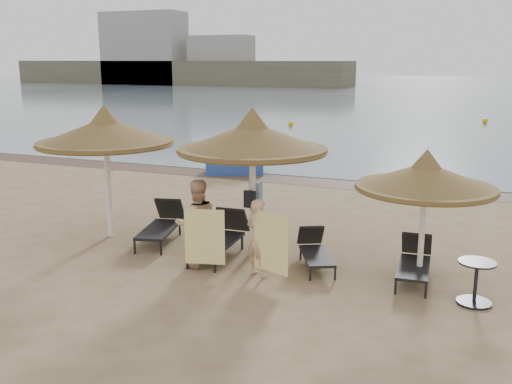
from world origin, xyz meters
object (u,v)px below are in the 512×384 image
side_table (476,284)px  person_left (197,217)px  palapa_left (105,132)px  person_right (259,232)px  lounger_near_left (222,236)px  lounger_far_right (414,261)px  lounger_near_right (315,250)px  pedal_boat (234,163)px  palapa_center (252,138)px  lounger_far_left (162,224)px  palapa_right (426,177)px

side_table → person_left: (-5.38, -0.16, 0.70)m
palapa_left → side_table: 8.64m
palapa_left → person_right: 4.73m
lounger_near_left → lounger_far_right: lounger_near_left is taller
lounger_near_right → pedal_boat: size_ratio=0.69×
person_right → person_left: bearing=17.4°
lounger_near_left → pedal_boat: size_ratio=0.85×
lounger_near_right → person_right: bearing=-156.1°
palapa_left → pedal_boat: 8.67m
person_right → pedal_boat: person_right is taller
palapa_left → lounger_near_left: size_ratio=1.54×
palapa_center → person_right: size_ratio=1.77×
lounger_far_left → lounger_near_right: size_ratio=1.24×
palapa_left → palapa_center: palapa_center is taller
lounger_far_right → pedal_boat: size_ratio=0.74×
lounger_far_right → pedal_boat: (-7.62, 8.44, 0.01)m
lounger_far_right → pedal_boat: bearing=128.7°
palapa_center → lounger_near_left: (-0.60, -0.32, -2.15)m
person_left → person_right: size_ratio=1.16×
palapa_right → palapa_center: bearing=174.1°
lounger_near_left → pedal_boat: (-3.51, 8.55, -0.05)m
side_table → person_left: bearing=-178.3°
palapa_left → palapa_right: size_ratio=1.23×
lounger_near_right → lounger_far_right: bearing=-25.9°
lounger_near_left → lounger_far_right: size_ratio=1.16×
palapa_left → lounger_far_left: (1.32, 0.21, -2.14)m
lounger_far_right → side_table: 1.43m
person_left → pedal_boat: bearing=-113.1°
side_table → person_left: person_left is taller
lounger_far_left → side_table: 7.09m
palapa_center → lounger_far_right: bearing=-3.2°
palapa_left → pedal_boat: size_ratio=1.32×
pedal_boat → palapa_right: bearing=-69.7°
palapa_left → lounger_far_left: palapa_left is taller
palapa_center → lounger_near_left: 2.26m
palapa_center → person_left: bearing=-121.1°
lounger_far_left → lounger_near_left: lounger_near_left is taller
lounger_near_right → person_left: size_ratio=0.79×
palapa_right → pedal_boat: palapa_right is taller
lounger_near_right → lounger_far_right: size_ratio=0.94×
lounger_near_left → side_table: size_ratio=2.67×
lounger_far_left → person_right: 3.30m
lounger_near_right → lounger_far_right: lounger_far_right is taller
lounger_far_left → lounger_far_right: (5.86, -0.26, -0.05)m
lounger_near_right → pedal_boat: bearing=97.1°
palapa_left → lounger_far_left: size_ratio=1.54×
side_table → pedal_boat: bearing=133.3°
palapa_right → lounger_near_left: palapa_right is taller
lounger_far_right → pedal_boat: 11.37m
lounger_far_left → person_right: size_ratio=1.14×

